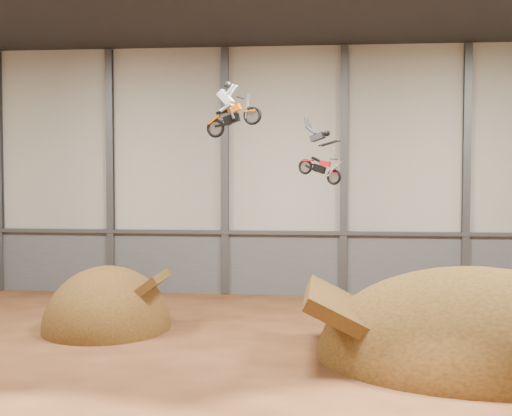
# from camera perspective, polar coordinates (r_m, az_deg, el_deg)

# --- Properties ---
(floor) EXTENTS (40.00, 40.00, 0.00)m
(floor) POSITION_cam_1_polar(r_m,az_deg,el_deg) (26.20, 0.21, -12.56)
(floor) COLOR #4B2714
(floor) RESTS_ON ground
(back_wall) EXTENTS (40.00, 0.10, 14.00)m
(back_wall) POSITION_cam_1_polar(r_m,az_deg,el_deg) (40.20, 2.27, 2.95)
(back_wall) COLOR beige
(back_wall) RESTS_ON ground
(lower_band_back) EXTENTS (39.80, 0.18, 3.50)m
(lower_band_back) POSITION_cam_1_polar(r_m,az_deg,el_deg) (40.44, 2.24, -4.50)
(lower_band_back) COLOR #595B61
(lower_band_back) RESTS_ON ground
(steel_rail) EXTENTS (39.80, 0.35, 0.20)m
(steel_rail) POSITION_cam_1_polar(r_m,az_deg,el_deg) (40.10, 2.24, -1.98)
(steel_rail) COLOR #47494F
(steel_rail) RESTS_ON lower_band_back
(steel_column_1) EXTENTS (0.40, 0.36, 13.90)m
(steel_column_1) POSITION_cam_1_polar(r_m,az_deg,el_deg) (41.81, -11.58, 2.90)
(steel_column_1) COLOR #47494F
(steel_column_1) RESTS_ON ground
(steel_column_2) EXTENTS (0.40, 0.36, 13.90)m
(steel_column_2) POSITION_cam_1_polar(r_m,az_deg,el_deg) (40.34, -2.49, 2.95)
(steel_column_2) COLOR #47494F
(steel_column_2) RESTS_ON ground
(steel_column_3) EXTENTS (0.40, 0.36, 13.90)m
(steel_column_3) POSITION_cam_1_polar(r_m,az_deg,el_deg) (39.93, 7.04, 2.93)
(steel_column_3) COLOR #47494F
(steel_column_3) RESTS_ON ground
(steel_column_4) EXTENTS (0.40, 0.36, 13.90)m
(steel_column_4) POSITION_cam_1_polar(r_m,az_deg,el_deg) (40.64, 16.49, 2.83)
(steel_column_4) COLOR #47494F
(steel_column_4) RESTS_ON ground
(takeoff_ramp) EXTENTS (5.60, 6.46, 5.60)m
(takeoff_ramp) POSITION_cam_1_polar(r_m,az_deg,el_deg) (32.81, -11.80, -9.44)
(takeoff_ramp) COLOR #3E270F
(takeoff_ramp) RESTS_ON ground
(landing_ramp) EXTENTS (11.82, 10.46, 6.82)m
(landing_ramp) POSITION_cam_1_polar(r_m,az_deg,el_deg) (28.54, 17.06, -11.40)
(landing_ramp) COLOR #3E270F
(landing_ramp) RESTS_ON ground
(fmx_rider_a) EXTENTS (3.07, 1.58, 2.78)m
(fmx_rider_a) POSITION_cam_1_polar(r_m,az_deg,el_deg) (28.81, -1.58, 8.36)
(fmx_rider_a) COLOR #EB5900
(fmx_rider_b) EXTENTS (3.16, 2.08, 2.92)m
(fmx_rider_b) POSITION_cam_1_polar(r_m,az_deg,el_deg) (28.75, 4.94, 4.54)
(fmx_rider_b) COLOR #B70F16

